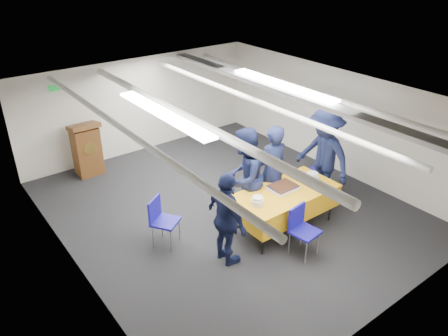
{
  "coord_description": "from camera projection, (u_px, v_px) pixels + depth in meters",
  "views": [
    {
      "loc": [
        -4.46,
        -5.76,
        4.68
      ],
      "look_at": [
        -0.25,
        -0.2,
        1.05
      ],
      "focal_mm": 35.0,
      "sensor_mm": 36.0,
      "label": 1
    }
  ],
  "objects": [
    {
      "name": "ground",
      "position": [
        228.0,
        208.0,
        8.63
      ],
      "size": [
        7.0,
        7.0,
        0.0
      ],
      "primitive_type": "plane",
      "color": "black",
      "rests_on": "ground"
    },
    {
      "name": "room_shell",
      "position": [
        219.0,
        115.0,
        8.13
      ],
      "size": [
        6.0,
        7.0,
        2.3
      ],
      "color": "silver",
      "rests_on": "ground"
    },
    {
      "name": "serving_table",
      "position": [
        285.0,
        201.0,
        7.8
      ],
      "size": [
        1.91,
        0.96,
        0.77
      ],
      "color": "black",
      "rests_on": "ground"
    },
    {
      "name": "sheet_cake",
      "position": [
        283.0,
        187.0,
        7.73
      ],
      "size": [
        0.5,
        0.38,
        0.09
      ],
      "color": "white",
      "rests_on": "serving_table"
    },
    {
      "name": "plate_stack_left",
      "position": [
        258.0,
        201.0,
        7.26
      ],
      "size": [
        0.21,
        0.21,
        0.16
      ],
      "color": "white",
      "rests_on": "serving_table"
    },
    {
      "name": "plate_stack_right",
      "position": [
        312.0,
        178.0,
        7.95
      ],
      "size": [
        0.25,
        0.25,
        0.18
      ],
      "color": "white",
      "rests_on": "serving_table"
    },
    {
      "name": "podium",
      "position": [
        87.0,
        149.0,
        9.64
      ],
      "size": [
        0.62,
        0.53,
        1.25
      ],
      "color": "brown",
      "rests_on": "ground"
    },
    {
      "name": "chair_near",
      "position": [
        301.0,
        226.0,
        7.17
      ],
      "size": [
        0.47,
        0.47,
        0.87
      ],
      "color": "gray",
      "rests_on": "ground"
    },
    {
      "name": "chair_right",
      "position": [
        323.0,
        165.0,
        9.11
      ],
      "size": [
        0.5,
        0.5,
        0.87
      ],
      "color": "gray",
      "rests_on": "ground"
    },
    {
      "name": "chair_left",
      "position": [
        161.0,
        217.0,
        7.4
      ],
      "size": [
        0.58,
        0.58,
        0.87
      ],
      "color": "gray",
      "rests_on": "ground"
    },
    {
      "name": "sailor_a",
      "position": [
        272.0,
        172.0,
        8.04
      ],
      "size": [
        0.71,
        0.5,
        1.82
      ],
      "primitive_type": "imported",
      "rotation": [
        0.0,
        0.0,
        3.04
      ],
      "color": "black",
      "rests_on": "ground"
    },
    {
      "name": "sailor_b",
      "position": [
        244.0,
        178.0,
        7.79
      ],
      "size": [
        1.13,
        1.05,
        1.87
      ],
      "primitive_type": "imported",
      "rotation": [
        0.0,
        0.0,
        3.62
      ],
      "color": "black",
      "rests_on": "ground"
    },
    {
      "name": "sailor_c",
      "position": [
        227.0,
        220.0,
        6.84
      ],
      "size": [
        0.44,
        0.97,
        1.62
      ],
      "primitive_type": "imported",
      "rotation": [
        0.0,
        0.0,
        1.52
      ],
      "color": "black",
      "rests_on": "ground"
    },
    {
      "name": "sailor_d",
      "position": [
        323.0,
        156.0,
        8.51
      ],
      "size": [
        0.73,
        1.25,
        1.93
      ],
      "primitive_type": "imported",
      "rotation": [
        0.0,
        0.0,
        -1.58
      ],
      "color": "black",
      "rests_on": "ground"
    }
  ]
}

